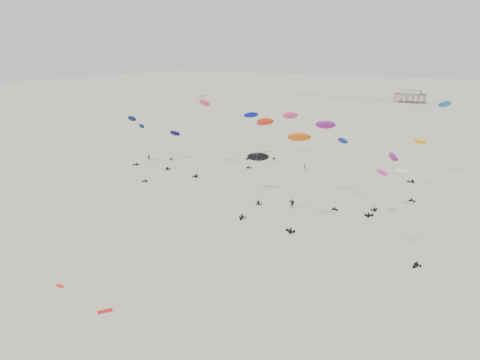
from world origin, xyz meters
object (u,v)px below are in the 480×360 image
Objects in this scene: pavilion_main at (410,97)px; rig_4 at (174,138)px; rig_9 at (190,120)px; spectator_0 at (197,178)px; rig_0 at (256,160)px.

rig_4 is (-36.93, -228.34, 3.42)m from pavilion_main.
pavilion_main is at bearing 17.37° from rig_9.
spectator_0 is at bearing -113.20° from rig_9.
rig_9 reaches higher than spectator_0.
rig_0 is 12.01× the size of spectator_0.
spectator_0 is at bearing -93.52° from pavilion_main.
spectator_0 is (21.84, -16.93, -7.64)m from rig_4.
rig_9 is at bearing 121.18° from rig_4.
pavilion_main is 10.64× the size of spectator_0.
pavilion_main is 0.89× the size of rig_0.
rig_4 is at bearing -50.96° from rig_0.
pavilion_main is 231.33m from rig_4.
rig_9 reaches higher than pavilion_main.
rig_0 is at bearing -177.44° from spectator_0.
rig_0 is at bearing -104.03° from rig_9.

